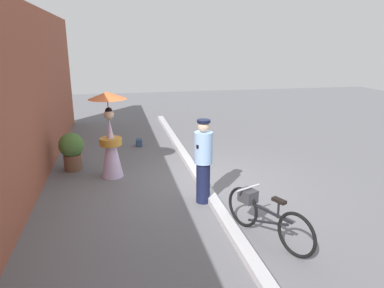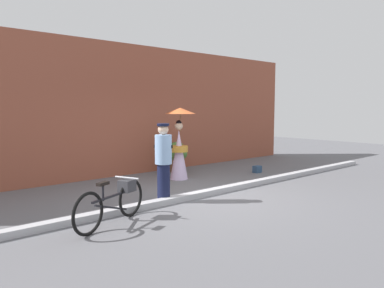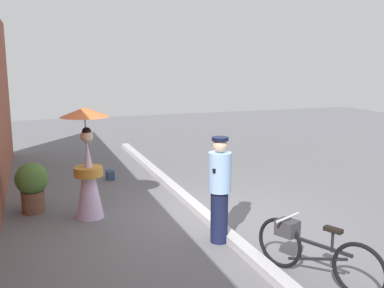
# 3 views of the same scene
# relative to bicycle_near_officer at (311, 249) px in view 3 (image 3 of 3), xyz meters

# --- Properties ---
(ground_plane) EXTENTS (30.00, 30.00, 0.00)m
(ground_plane) POSITION_rel_bicycle_near_officer_xyz_m (2.29, 0.43, -0.39)
(ground_plane) COLOR slate
(sidewalk_curb) EXTENTS (14.00, 0.20, 0.12)m
(sidewalk_curb) POSITION_rel_bicycle_near_officer_xyz_m (2.29, 0.43, -0.33)
(sidewalk_curb) COLOR #B2B2B7
(sidewalk_curb) RESTS_ON ground_plane
(bicycle_near_officer) EXTENTS (1.63, 0.77, 0.75)m
(bicycle_near_officer) POSITION_rel_bicycle_near_officer_xyz_m (0.00, 0.00, 0.00)
(bicycle_near_officer) COLOR black
(bicycle_near_officer) RESTS_ON ground_plane
(person_officer) EXTENTS (0.34, 0.34, 1.60)m
(person_officer) POSITION_rel_bicycle_near_officer_xyz_m (1.45, 0.60, 0.46)
(person_officer) COLOR #141938
(person_officer) RESTS_ON ground_plane
(person_with_parasol) EXTENTS (0.83, 0.83, 1.92)m
(person_with_parasol) POSITION_rel_bicycle_near_officer_xyz_m (3.20, 2.29, 0.59)
(person_with_parasol) COLOR silver
(person_with_parasol) RESTS_ON ground_plane
(potted_plant_by_door) EXTENTS (0.60, 0.58, 0.91)m
(potted_plant_by_door) POSITION_rel_bicycle_near_officer_xyz_m (3.85, 3.21, 0.12)
(potted_plant_by_door) COLOR brown
(potted_plant_by_door) RESTS_ON ground_plane
(backpack_on_pavement) EXTENTS (0.25, 0.17, 0.20)m
(backpack_on_pavement) POSITION_rel_bicycle_near_officer_xyz_m (5.56, 1.53, -0.29)
(backpack_on_pavement) COLOR navy
(backpack_on_pavement) RESTS_ON ground_plane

